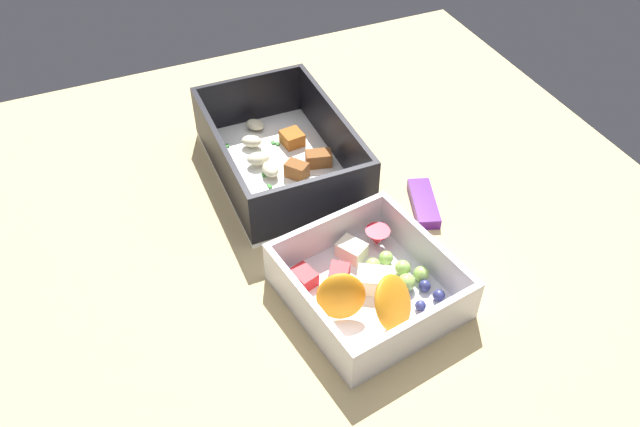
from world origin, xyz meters
TOP-DOWN VIEW (x-y plane):
  - table_surface at (0.00, 0.00)cm, footprint 80.00×80.00cm
  - pasta_container at (-11.95, 1.09)cm, footprint 21.37×14.33cm
  - fruit_bowl at (8.87, 1.97)cm, footprint 16.78×16.17cm
  - candy_bar at (0.03, 13.00)cm, footprint 7.40×4.59cm

SIDE VIEW (x-z plane):
  - table_surface at x=0.00cm, z-range 0.00..2.00cm
  - candy_bar at x=0.03cm, z-range 2.00..3.20cm
  - fruit_bowl at x=8.87cm, z-range 0.88..6.60cm
  - pasta_container at x=-11.95cm, z-range 0.78..7.53cm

